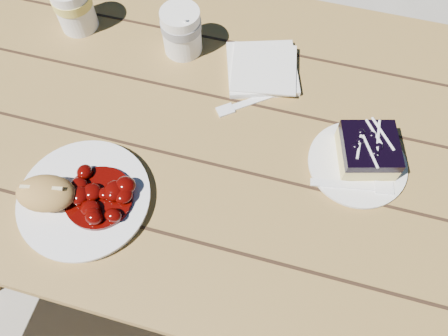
% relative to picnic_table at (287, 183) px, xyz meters
% --- Properties ---
extents(ground, '(60.00, 60.00, 0.00)m').
position_rel_picnic_table_xyz_m(ground, '(0.00, 0.00, -0.59)').
color(ground, '#9D988E').
rests_on(ground, ground).
extents(picnic_table, '(2.00, 1.55, 0.75)m').
position_rel_picnic_table_xyz_m(picnic_table, '(0.00, 0.00, 0.00)').
color(picnic_table, brown).
rests_on(picnic_table, ground).
extents(main_plate, '(0.24, 0.24, 0.02)m').
position_rel_picnic_table_xyz_m(main_plate, '(-0.36, -0.22, 0.17)').
color(main_plate, white).
rests_on(main_plate, picnic_table).
extents(goulash_stew, '(0.13, 0.13, 0.04)m').
position_rel_picnic_table_xyz_m(goulash_stew, '(-0.33, -0.21, 0.20)').
color(goulash_stew, '#4B0402').
rests_on(goulash_stew, main_plate).
extents(bread_roll, '(0.12, 0.09, 0.06)m').
position_rel_picnic_table_xyz_m(bread_roll, '(-0.42, -0.24, 0.21)').
color(bread_roll, '#AE8343').
rests_on(bread_roll, main_plate).
extents(dessert_plate, '(0.18, 0.18, 0.01)m').
position_rel_picnic_table_xyz_m(dessert_plate, '(0.12, -0.01, 0.17)').
color(dessert_plate, white).
rests_on(dessert_plate, picnic_table).
extents(blueberry_cake, '(0.13, 0.13, 0.06)m').
position_rel_picnic_table_xyz_m(blueberry_cake, '(0.13, 0.01, 0.20)').
color(blueberry_cake, '#F3E084').
rests_on(blueberry_cake, dessert_plate).
extents(fork_dessert, '(0.16, 0.05, 0.00)m').
position_rel_picnic_table_xyz_m(fork_dessert, '(0.10, -0.06, 0.17)').
color(fork_dessert, white).
rests_on(fork_dessert, dessert_plate).
extents(coffee_cup, '(0.09, 0.09, 0.11)m').
position_rel_picnic_table_xyz_m(coffee_cup, '(-0.30, 0.19, 0.21)').
color(coffee_cup, white).
rests_on(coffee_cup, picnic_table).
extents(napkin_stack, '(0.19, 0.19, 0.01)m').
position_rel_picnic_table_xyz_m(napkin_stack, '(-0.11, 0.18, 0.17)').
color(napkin_stack, white).
rests_on(napkin_stack, picnic_table).
extents(fork_table, '(0.14, 0.12, 0.00)m').
position_rel_picnic_table_xyz_m(fork_table, '(-0.10, 0.10, 0.16)').
color(fork_table, white).
rests_on(fork_table, picnic_table).
extents(second_cup, '(0.09, 0.09, 0.11)m').
position_rel_picnic_table_xyz_m(second_cup, '(-0.56, 0.20, 0.21)').
color(second_cup, white).
rests_on(second_cup, picnic_table).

